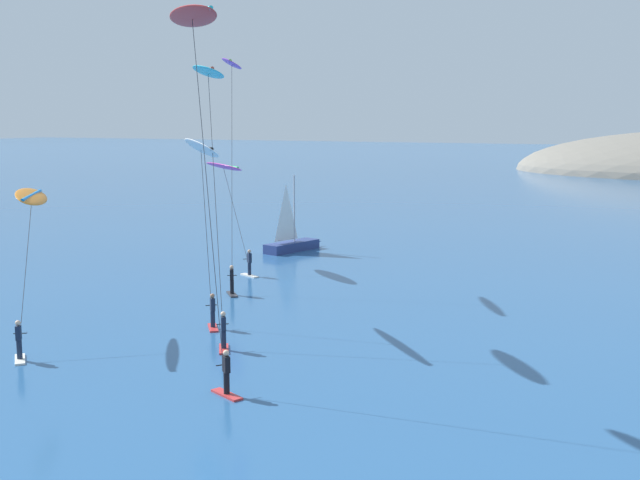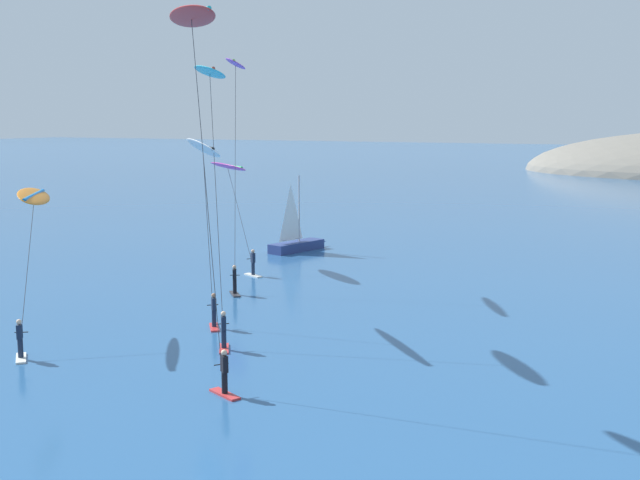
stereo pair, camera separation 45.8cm
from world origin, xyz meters
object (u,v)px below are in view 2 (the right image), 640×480
(kitesurfer_purple, at_px, (235,84))
(kitesurfer_white, at_px, (203,158))
(kitesurfer_orange, at_px, (33,208))
(kitesurfer_cyan, at_px, (211,92))
(kitesurfer_red, at_px, (195,52))
(kitesurfer_magenta, at_px, (230,173))
(sailboat_near, at_px, (299,242))

(kitesurfer_purple, bearing_deg, kitesurfer_white, -66.92)
(kitesurfer_orange, relative_size, kitesurfer_cyan, 0.56)
(kitesurfer_red, bearing_deg, kitesurfer_magenta, 119.94)
(kitesurfer_red, relative_size, kitesurfer_white, 1.55)
(sailboat_near, bearing_deg, kitesurfer_red, -69.48)
(kitesurfer_magenta, height_order, kitesurfer_red, kitesurfer_red)
(kitesurfer_red, xyz_separation_m, kitesurfer_cyan, (-3.87, 6.72, -1.25))
(sailboat_near, distance_m, kitesurfer_orange, 26.62)
(kitesurfer_magenta, bearing_deg, kitesurfer_cyan, -60.06)
(kitesurfer_cyan, bearing_deg, kitesurfer_white, 144.17)
(kitesurfer_orange, bearing_deg, kitesurfer_white, 46.59)
(kitesurfer_magenta, height_order, kitesurfer_cyan, kitesurfer_cyan)
(kitesurfer_red, bearing_deg, kitesurfer_purple, 117.86)
(kitesurfer_magenta, height_order, kitesurfer_purple, kitesurfer_purple)
(kitesurfer_red, relative_size, kitesurfer_cyan, 1.13)
(kitesurfer_red, bearing_deg, sailboat_near, 110.52)
(kitesurfer_magenta, xyz_separation_m, kitesurfer_cyan, (7.68, -13.33, 4.85))
(kitesurfer_magenta, bearing_deg, sailboat_near, 81.49)
(kitesurfer_red, relative_size, kitesurfer_purple, 1.04)
(sailboat_near, distance_m, kitesurfer_white, 22.31)
(sailboat_near, distance_m, kitesurfer_cyan, 24.40)
(kitesurfer_red, xyz_separation_m, kitesurfer_white, (-4.87, 7.44, -4.37))
(kitesurfer_red, height_order, kitesurfer_purple, kitesurfer_red)
(kitesurfer_orange, bearing_deg, sailboat_near, 90.11)
(sailboat_near, relative_size, kitesurfer_orange, 0.86)
(kitesurfer_orange, relative_size, kitesurfer_red, 0.49)
(kitesurfer_magenta, bearing_deg, kitesurfer_purple, -51.27)
(kitesurfer_red, bearing_deg, kitesurfer_orange, 170.90)
(kitesurfer_orange, xyz_separation_m, kitesurfer_purple, (1.58, 14.93, 6.10))
(kitesurfer_orange, distance_m, kitesurfer_white, 8.25)
(kitesurfer_magenta, bearing_deg, kitesurfer_white, -62.10)
(kitesurfer_purple, relative_size, kitesurfer_white, 1.50)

